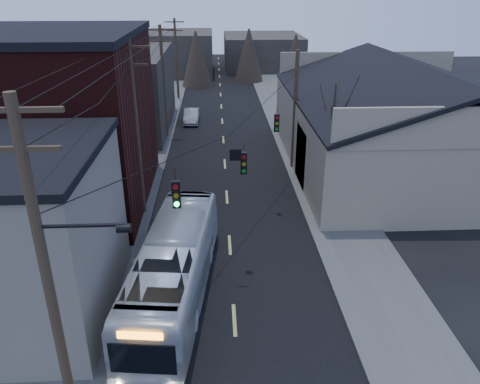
% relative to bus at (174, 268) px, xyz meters
% --- Properties ---
extents(road_surface, '(9.00, 110.00, 0.02)m').
position_rel_bus_xyz_m(road_surface, '(2.51, 20.31, -1.50)').
color(road_surface, black).
rests_on(road_surface, ground).
extents(sidewalk_left, '(4.00, 110.00, 0.12)m').
position_rel_bus_xyz_m(sidewalk_left, '(-3.99, 20.31, -1.45)').
color(sidewalk_left, '#474744').
rests_on(sidewalk_left, ground).
extents(sidewalk_right, '(4.00, 110.00, 0.12)m').
position_rel_bus_xyz_m(sidewalk_right, '(9.01, 20.31, -1.45)').
color(sidewalk_right, '#474744').
rests_on(sidewalk_right, ground).
extents(building_clapboard, '(8.00, 8.00, 7.00)m').
position_rel_bus_xyz_m(building_clapboard, '(-6.49, -0.69, 1.99)').
color(building_clapboard, slate).
rests_on(building_clapboard, ground).
extents(building_brick, '(10.00, 12.00, 10.00)m').
position_rel_bus_xyz_m(building_brick, '(-7.49, 10.31, 3.49)').
color(building_brick, black).
rests_on(building_brick, ground).
extents(building_left_far, '(9.00, 14.00, 7.00)m').
position_rel_bus_xyz_m(building_left_far, '(-6.99, 26.31, 1.99)').
color(building_left_far, '#2F2925').
rests_on(building_left_far, ground).
extents(warehouse, '(16.16, 20.60, 7.73)m').
position_rel_bus_xyz_m(warehouse, '(15.51, 15.31, 1.19)').
color(warehouse, gray).
rests_on(warehouse, ground).
extents(building_far_left, '(10.00, 12.00, 6.00)m').
position_rel_bus_xyz_m(building_far_left, '(-3.49, 55.31, 1.49)').
color(building_far_left, '#2F2925').
rests_on(building_far_left, ground).
extents(building_far_right, '(12.00, 14.00, 5.00)m').
position_rel_bus_xyz_m(building_far_right, '(9.51, 60.31, 0.99)').
color(building_far_right, '#2F2925').
rests_on(building_far_right, ground).
extents(bare_tree, '(0.40, 0.40, 7.20)m').
position_rel_bus_xyz_m(bare_tree, '(9.01, 10.31, 2.09)').
color(bare_tree, black).
rests_on(bare_tree, ground).
extents(utility_lines, '(11.24, 45.28, 10.50)m').
position_rel_bus_xyz_m(utility_lines, '(-0.61, 14.45, 3.44)').
color(utility_lines, '#382B1E').
rests_on(utility_lines, ground).
extents(bus, '(3.74, 11.07, 3.02)m').
position_rel_bus_xyz_m(bus, '(0.00, 0.00, 0.00)').
color(bus, silver).
rests_on(bus, ground).
extents(parked_car, '(1.43, 3.98, 1.31)m').
position_rel_bus_xyz_m(parked_car, '(-0.49, 28.00, -0.86)').
color(parked_car, '#96989D').
rests_on(parked_car, ground).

